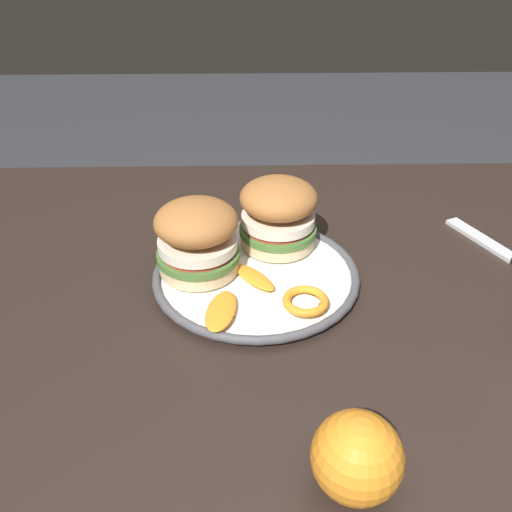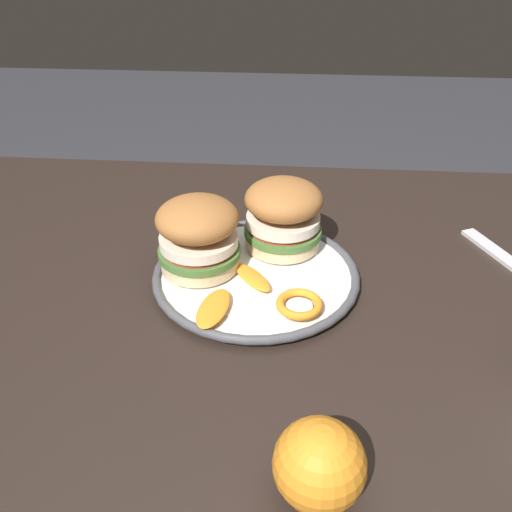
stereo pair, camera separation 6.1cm
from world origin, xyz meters
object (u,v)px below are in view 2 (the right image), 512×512
dining_table (277,357)px  dinner_plate (256,275)px  sandwich_half_right (286,214)px  whole_orange (319,464)px  sandwich_half_left (198,234)px

dining_table → dinner_plate: bearing=122.3°
sandwich_half_right → whole_orange: (0.04, -0.38, -0.03)m
whole_orange → dining_table: bearing=99.9°
sandwich_half_left → whole_orange: (0.16, -0.32, -0.03)m
dining_table → sandwich_half_left: 0.20m
dinner_plate → whole_orange: 0.32m
whole_orange → sandwich_half_left: bearing=116.3°
sandwich_half_right → whole_orange: sandwich_half_right is taller
dinner_plate → sandwich_half_left: (-0.08, 0.00, 0.06)m
dining_table → sandwich_half_right: bearing=88.0°
dining_table → sandwich_half_left: size_ratio=9.40×
sandwich_half_right → dinner_plate: bearing=-119.0°
sandwich_half_left → sandwich_half_right: (0.12, 0.06, 0.00)m
dinner_plate → sandwich_half_right: size_ratio=2.09×
dining_table → sandwich_half_right: size_ratio=10.35×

